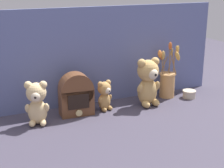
# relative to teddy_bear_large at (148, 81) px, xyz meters

# --- Properties ---
(ground_plane) EXTENTS (4.00, 4.00, 0.00)m
(ground_plane) POSITION_rel_teddy_bear_large_xyz_m (-0.22, 0.01, -0.15)
(ground_plane) COLOR #3D3847
(backdrop_wall) EXTENTS (1.48, 0.02, 0.56)m
(backdrop_wall) POSITION_rel_teddy_bear_large_xyz_m (-0.22, 0.17, 0.13)
(backdrop_wall) COLOR slate
(backdrop_wall) RESTS_ON ground
(teddy_bear_large) EXTENTS (0.15, 0.14, 0.28)m
(teddy_bear_large) POSITION_rel_teddy_bear_large_xyz_m (0.00, 0.00, 0.00)
(teddy_bear_large) COLOR tan
(teddy_bear_large) RESTS_ON ground
(teddy_bear_medium) EXTENTS (0.13, 0.12, 0.23)m
(teddy_bear_medium) POSITION_rel_teddy_bear_large_xyz_m (-0.65, -0.01, -0.03)
(teddy_bear_medium) COLOR #DBBC84
(teddy_bear_medium) RESTS_ON ground
(teddy_bear_small) EXTENTS (0.10, 0.09, 0.17)m
(teddy_bear_small) POSITION_rel_teddy_bear_large_xyz_m (-0.26, 0.03, -0.06)
(teddy_bear_small) COLOR tan
(teddy_bear_small) RESTS_ON ground
(flower_vase) EXTENTS (0.13, 0.16, 0.35)m
(flower_vase) POSITION_rel_teddy_bear_large_xyz_m (0.18, 0.08, -0.04)
(flower_vase) COLOR tan
(flower_vase) RESTS_ON ground
(vintage_radio) EXTENTS (0.18, 0.10, 0.24)m
(vintage_radio) POSITION_rel_teddy_bear_large_xyz_m (-0.43, 0.03, -0.03)
(vintage_radio) COLOR brown
(vintage_radio) RESTS_ON ground
(decorative_tin_tall) EXTENTS (0.08, 0.08, 0.05)m
(decorative_tin_tall) POSITION_rel_teddy_bear_large_xyz_m (0.30, 0.01, -0.12)
(decorative_tin_tall) COLOR beige
(decorative_tin_tall) RESTS_ON ground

